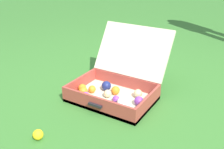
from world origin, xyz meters
The scene contains 3 objects.
ground_plane centered at (0.00, 0.00, 0.00)m, with size 16.00×16.00×0.00m, color #336B28.
open_suitcase centered at (-0.03, 0.10, 0.11)m, with size 0.62×0.70×0.50m.
stray_ball_on_grass centered at (-0.17, -0.63, 0.03)m, with size 0.07×0.07×0.07m, color yellow.
Camera 1 is at (0.90, -1.51, 1.04)m, focal length 42.39 mm.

